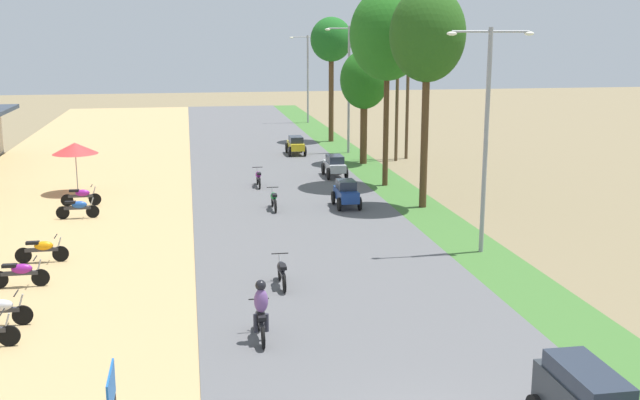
{
  "coord_description": "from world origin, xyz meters",
  "views": [
    {
      "loc": [
        -4.55,
        -12.63,
        7.93
      ],
      "look_at": [
        0.07,
        14.28,
        1.92
      ],
      "focal_mm": 43.26,
      "sensor_mm": 36.0,
      "label": 1
    }
  ],
  "objects_px": {
    "streetlamp_mid": "(349,81)",
    "median_tree_second": "(388,35)",
    "motorbike_ahead_fifth": "(258,177)",
    "streetlamp_near": "(487,126)",
    "utility_pole_far": "(408,86)",
    "median_tree_third": "(364,81)",
    "motorbike_ahead_fourth": "(274,199)",
    "motorbike_ahead_second": "(261,312)",
    "car_sedan_yellow": "(296,144)",
    "parked_motorbike_fifth": "(78,207)",
    "median_tree_nearest": "(427,36)",
    "parked_motorbike_third": "(20,272)",
    "streetlamp_far": "(308,72)",
    "car_hatchback_blue": "(346,193)",
    "parked_motorbike_sixth": "(81,195)",
    "median_tree_fourth": "(331,41)",
    "street_signboard": "(111,394)",
    "utility_pole_near": "(397,90)",
    "car_sedan_silver": "(335,165)",
    "vendor_umbrella": "(75,148)",
    "parked_motorbike_fourth": "(42,249)",
    "motorbike_ahead_third": "(282,271)"
  },
  "relations": [
    {
      "from": "parked_motorbike_third",
      "to": "streetlamp_near",
      "type": "distance_m",
      "value": 16.29
    },
    {
      "from": "motorbike_ahead_second",
      "to": "parked_motorbike_sixth",
      "type": "bearing_deg",
      "value": 111.13
    },
    {
      "from": "parked_motorbike_third",
      "to": "motorbike_ahead_second",
      "type": "xyz_separation_m",
      "value": [
        7.02,
        -5.53,
        0.3
      ]
    },
    {
      "from": "streetlamp_mid",
      "to": "motorbike_ahead_fifth",
      "type": "distance_m",
      "value": 13.11
    },
    {
      "from": "parked_motorbike_third",
      "to": "streetlamp_far",
      "type": "bearing_deg",
      "value": 69.65
    },
    {
      "from": "parked_motorbike_fourth",
      "to": "parked_motorbike_sixth",
      "type": "xyz_separation_m",
      "value": [
        0.19,
        8.96,
        0.0
      ]
    },
    {
      "from": "street_signboard",
      "to": "parked_motorbike_third",
      "type": "bearing_deg",
      "value": 110.06
    },
    {
      "from": "parked_motorbike_fourth",
      "to": "motorbike_ahead_fifth",
      "type": "xyz_separation_m",
      "value": [
        8.6,
        12.01,
        0.02
      ]
    },
    {
      "from": "utility_pole_near",
      "to": "car_sedan_silver",
      "type": "relative_size",
      "value": 3.69
    },
    {
      "from": "parked_motorbike_fifth",
      "to": "utility_pole_far",
      "type": "bearing_deg",
      "value": 35.9
    },
    {
      "from": "motorbike_ahead_second",
      "to": "parked_motorbike_third",
      "type": "bearing_deg",
      "value": 141.78
    },
    {
      "from": "vendor_umbrella",
      "to": "median_tree_fourth",
      "type": "distance_m",
      "value": 22.91
    },
    {
      "from": "car_sedan_yellow",
      "to": "street_signboard",
      "type": "bearing_deg",
      "value": -103.64
    },
    {
      "from": "street_signboard",
      "to": "car_sedan_yellow",
      "type": "height_order",
      "value": "street_signboard"
    },
    {
      "from": "parked_motorbike_sixth",
      "to": "median_tree_second",
      "type": "height_order",
      "value": "median_tree_second"
    },
    {
      "from": "car_hatchback_blue",
      "to": "car_sedan_silver",
      "type": "bearing_deg",
      "value": 83.23
    },
    {
      "from": "parked_motorbike_third",
      "to": "car_sedan_yellow",
      "type": "bearing_deg",
      "value": 63.81
    },
    {
      "from": "median_tree_third",
      "to": "utility_pole_far",
      "type": "xyz_separation_m",
      "value": [
        3.16,
        1.64,
        -0.43
      ]
    },
    {
      "from": "motorbike_ahead_fifth",
      "to": "streetlamp_near",
      "type": "bearing_deg",
      "value": -62.59
    },
    {
      "from": "streetlamp_near",
      "to": "parked_motorbike_third",
      "type": "bearing_deg",
      "value": -175.05
    },
    {
      "from": "streetlamp_mid",
      "to": "motorbike_ahead_second",
      "type": "xyz_separation_m",
      "value": [
        -8.69,
        -30.52,
        -3.89
      ]
    },
    {
      "from": "parked_motorbike_fifth",
      "to": "median_tree_nearest",
      "type": "distance_m",
      "value": 16.8
    },
    {
      "from": "car_sedan_silver",
      "to": "motorbike_ahead_fourth",
      "type": "relative_size",
      "value": 1.26
    },
    {
      "from": "streetlamp_mid",
      "to": "median_tree_second",
      "type": "bearing_deg",
      "value": -91.89
    },
    {
      "from": "motorbike_ahead_fifth",
      "to": "car_hatchback_blue",
      "type": "bearing_deg",
      "value": -57.22
    },
    {
      "from": "parked_motorbike_sixth",
      "to": "parked_motorbike_third",
      "type": "bearing_deg",
      "value": -91.95
    },
    {
      "from": "parked_motorbike_fifth",
      "to": "streetlamp_far",
      "type": "distance_m",
      "value": 36.72
    },
    {
      "from": "parked_motorbike_third",
      "to": "utility_pole_far",
      "type": "distance_m",
      "value": 29.54
    },
    {
      "from": "utility_pole_far",
      "to": "median_tree_third",
      "type": "bearing_deg",
      "value": -152.55
    },
    {
      "from": "median_tree_nearest",
      "to": "parked_motorbike_fifth",
      "type": "bearing_deg",
      "value": 178.66
    },
    {
      "from": "street_signboard",
      "to": "utility_pole_near",
      "type": "relative_size",
      "value": 0.18
    },
    {
      "from": "median_tree_fourth",
      "to": "car_sedan_yellow",
      "type": "height_order",
      "value": "median_tree_fourth"
    },
    {
      "from": "motorbike_ahead_third",
      "to": "motorbike_ahead_fourth",
      "type": "height_order",
      "value": "same"
    },
    {
      "from": "median_tree_fourth",
      "to": "median_tree_third",
      "type": "bearing_deg",
      "value": -88.96
    },
    {
      "from": "parked_motorbike_fourth",
      "to": "utility_pole_near",
      "type": "xyz_separation_m",
      "value": [
        17.83,
        19.04,
        3.8
      ]
    },
    {
      "from": "vendor_umbrella",
      "to": "utility_pole_far",
      "type": "distance_m",
      "value": 20.72
    },
    {
      "from": "streetlamp_near",
      "to": "motorbike_ahead_second",
      "type": "bearing_deg",
      "value": -141.58
    },
    {
      "from": "parked_motorbike_fourth",
      "to": "car_sedan_silver",
      "type": "height_order",
      "value": "car_sedan_silver"
    },
    {
      "from": "median_tree_third",
      "to": "car_sedan_silver",
      "type": "xyz_separation_m",
      "value": [
        -2.54,
        -4.06,
        -4.28
      ]
    },
    {
      "from": "parked_motorbike_fifth",
      "to": "median_tree_fourth",
      "type": "distance_m",
      "value": 26.94
    },
    {
      "from": "streetlamp_near",
      "to": "utility_pole_near",
      "type": "relative_size",
      "value": 0.96
    },
    {
      "from": "utility_pole_far",
      "to": "motorbike_ahead_fourth",
      "type": "bearing_deg",
      "value": -127.12
    },
    {
      "from": "streetlamp_near",
      "to": "utility_pole_near",
      "type": "distance_m",
      "value": 20.46
    },
    {
      "from": "vendor_umbrella",
      "to": "median_tree_fourth",
      "type": "xyz_separation_m",
      "value": [
        15.72,
        15.92,
        4.91
      ]
    },
    {
      "from": "parked_motorbike_third",
      "to": "median_tree_second",
      "type": "height_order",
      "value": "median_tree_second"
    },
    {
      "from": "median_tree_nearest",
      "to": "median_tree_second",
      "type": "distance_m",
      "value": 5.21
    },
    {
      "from": "motorbike_ahead_fourth",
      "to": "car_sedan_yellow",
      "type": "bearing_deg",
      "value": 78.46
    },
    {
      "from": "streetlamp_near",
      "to": "streetlamp_far",
      "type": "height_order",
      "value": "streetlamp_near"
    },
    {
      "from": "median_tree_second",
      "to": "car_sedan_yellow",
      "type": "relative_size",
      "value": 4.42
    },
    {
      "from": "utility_pole_near",
      "to": "car_sedan_silver",
      "type": "xyz_separation_m",
      "value": [
        -4.85,
        -5.03,
        -3.61
      ]
    }
  ]
}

